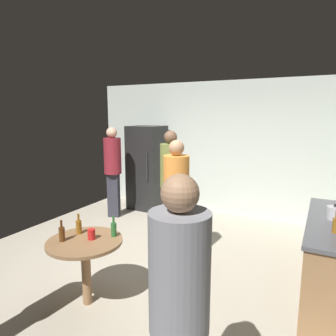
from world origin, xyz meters
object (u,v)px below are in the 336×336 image
kettle (335,213)px  foreground_table (85,249)px  person_in_orange_shirt (176,194)px  beer_bottle_brown (62,234)px  beer_bottle_amber (79,226)px  beer_bottle_on_counter (336,225)px  refrigerator (147,168)px  person_in_olive_shirt (171,176)px  person_in_maroon_shirt (113,165)px  person_in_gray_shirt (179,302)px  beer_bottle_green (114,229)px  plastic_cup_red (91,234)px

kettle → foreground_table: (-2.35, -1.44, -0.34)m
person_in_orange_shirt → kettle: bearing=137.5°
beer_bottle_brown → beer_bottle_amber: bearing=87.2°
beer_bottle_on_counter → refrigerator: bearing=147.2°
beer_bottle_on_counter → person_in_olive_shirt: 2.55m
kettle → beer_bottle_brown: 2.99m
person_in_orange_shirt → person_in_maroon_shirt: size_ratio=0.96×
beer_bottle_brown → person_in_maroon_shirt: bearing=117.0°
person_in_gray_shirt → beer_bottle_green: bearing=-16.2°
beer_bottle_on_counter → person_in_olive_shirt: (-2.34, 1.02, 0.07)m
beer_bottle_amber → beer_bottle_green: same height
person_in_olive_shirt → foreground_table: bearing=32.3°
refrigerator → beer_bottle_amber: 3.33m
person_in_maroon_shirt → plastic_cup_red: bearing=13.9°
refrigerator → beer_bottle_green: 3.37m
beer_bottle_amber → plastic_cup_red: beer_bottle_amber is taller
kettle → person_in_olive_shirt: 2.41m
person_in_olive_shirt → person_in_orange_shirt: 0.93m
beer_bottle_on_counter → person_in_orange_shirt: 1.87m
foreground_table → person_in_gray_shirt: bearing=-30.5°
beer_bottle_brown → beer_bottle_green: size_ratio=1.00×
person_in_orange_shirt → foreground_table: bearing=18.8°
plastic_cup_red → person_in_olive_shirt: (-0.04, 1.95, 0.27)m
refrigerator → plastic_cup_red: refrigerator is taller
beer_bottle_green → refrigerator: bearing=115.1°
beer_bottle_amber → person_in_olive_shirt: person_in_olive_shirt is taller
beer_bottle_brown → beer_bottle_green: same height
kettle → foreground_table: 2.77m
beer_bottle_on_counter → beer_bottle_green: size_ratio=1.00×
beer_bottle_amber → plastic_cup_red: bearing=-13.8°
foreground_table → beer_bottle_green: beer_bottle_green is taller
beer_bottle_green → plastic_cup_red: 0.24m
beer_bottle_on_counter → person_in_olive_shirt: person_in_olive_shirt is taller
beer_bottle_on_counter → plastic_cup_red: 2.49m
beer_bottle_brown → foreground_table: bearing=33.0°
beer_bottle_on_counter → person_in_gray_shirt: 2.06m
person_in_olive_shirt → refrigerator: bearing=-103.8°
refrigerator → beer_bottle_green: refrigerator is taller
refrigerator → beer_bottle_amber: bearing=-71.9°
person_in_gray_shirt → person_in_orange_shirt: 2.37m
foreground_table → person_in_orange_shirt: bearing=68.1°
foreground_table → person_in_orange_shirt: 1.37m
foreground_table → beer_bottle_green: size_ratio=3.48×
beer_bottle_on_counter → foreground_table: bearing=-157.1°
beer_bottle_green → person_in_gray_shirt: size_ratio=0.13×
plastic_cup_red → person_in_gray_shirt: person_in_gray_shirt is taller
foreground_table → kettle: bearing=31.5°
beer_bottle_on_counter → person_in_orange_shirt: (-1.85, 0.23, 0.03)m
person_in_maroon_shirt → refrigerator: bearing=140.8°
person_in_gray_shirt → person_in_maroon_shirt: size_ratio=0.97×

